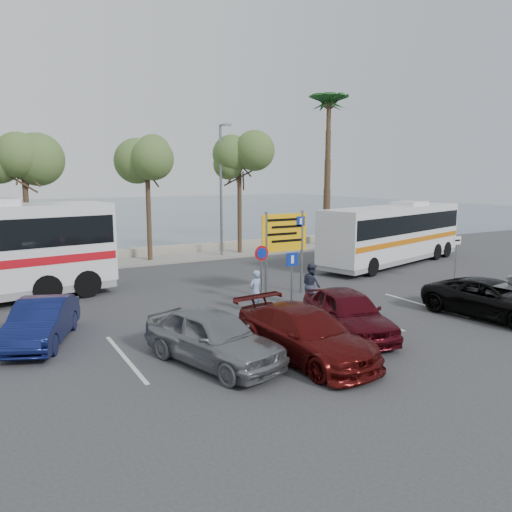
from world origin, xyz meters
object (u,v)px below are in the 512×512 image
car_blue (41,322)px  direction_sign (284,239)px  pedestrian_near (256,291)px  street_lamp_right (221,184)px  car_silver_a (213,337)px  suv_black (494,299)px  car_maroon (305,334)px  car_red (348,312)px  coach_bus_right (393,236)px  pedestrian_far (311,285)px

car_blue → direction_sign: bearing=31.7°
pedestrian_near → car_blue: bearing=-12.1°
street_lamp_right → car_silver_a: 18.39m
direction_sign → suv_black: 8.35m
car_maroon → car_red: (2.40, 1.03, 0.04)m
suv_black → car_maroon: bearing=171.3°
coach_bus_right → car_blue: size_ratio=2.86×
car_blue → pedestrian_near: size_ratio=2.57×
street_lamp_right → pedestrian_near: size_ratio=5.03×
street_lamp_right → suv_black: street_lamp_right is taller
suv_black → pedestrian_far: pedestrian_far is taller
coach_bus_right → car_silver_a: size_ratio=2.63×
street_lamp_right → car_red: bearing=-101.3°
car_blue → street_lamp_right: bearing=67.3°
direction_sign → pedestrian_near: bearing=-143.4°
car_maroon → direction_sign: bearing=56.2°
coach_bus_right → car_maroon: (-13.20, -10.00, -0.95)m
direction_sign → pedestrian_far: (-0.14, -2.20, -1.57)m
car_red → car_silver_a: bearing=-164.8°
street_lamp_right → pedestrian_near: 13.44m
direction_sign → car_silver_a: (-6.00, -5.78, -1.67)m
direction_sign → car_red: direction_sign is taller
car_red → pedestrian_near: bearing=121.2°
coach_bus_right → suv_black: (-4.94, -10.00, -0.98)m
car_blue → car_red: (8.67, -3.97, 0.07)m
coach_bus_right → suv_black: 11.20m
pedestrian_far → coach_bus_right: bearing=-59.1°
street_lamp_right → suv_black: size_ratio=1.64×
car_blue → car_maroon: (6.27, -5.00, 0.04)m
car_maroon → car_red: 2.61m
car_silver_a → pedestrian_far: (5.86, 3.59, 0.10)m
street_lamp_right → car_silver_a: street_lamp_right is taller
car_silver_a → car_blue: (-3.87, 4.09, -0.09)m
suv_black → pedestrian_far: bearing=128.2°
car_maroon → car_red: bearing=17.7°
direction_sign → car_maroon: 7.80m
car_silver_a → pedestrian_near: size_ratio=2.80×
street_lamp_right → car_silver_a: (-8.00, -16.11, -3.84)m
car_silver_a → car_red: (4.80, 0.12, -0.01)m
car_silver_a → suv_black: 10.71m
car_silver_a → car_maroon: size_ratio=0.91×
direction_sign → pedestrian_near: direction_sign is taller
coach_bus_right → pedestrian_near: 13.08m
direction_sign → car_blue: direction_sign is taller
car_red → pedestrian_far: 3.63m
car_maroon → pedestrian_far: pedestrian_far is taller
coach_bus_right → direction_sign: bearing=-161.0°
car_red → pedestrian_far: pedestrian_far is taller
coach_bus_right → car_maroon: bearing=-142.9°
car_red → suv_black: car_red is taller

